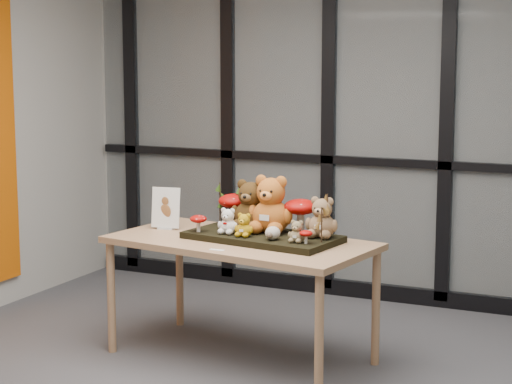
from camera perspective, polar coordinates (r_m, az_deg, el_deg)
The scene contains 22 objects.
room_shell at distance 4.56m, azimuth -0.99°, elevation 6.31°, with size 5.00×5.00×5.00m.
glass_partition at distance 6.88m, azimuth 8.03°, elevation 4.86°, with size 4.90×0.06×2.78m.
display_table at distance 5.60m, azimuth -0.95°, elevation -3.62°, with size 1.68×1.01×0.74m.
diorama_tray at distance 5.56m, azimuth 0.41°, elevation -2.79°, with size 0.91×0.45×0.04m, color black.
bear_pooh_yellow at distance 5.58m, azimuth 0.94°, elevation -0.56°, with size 0.29×0.26×0.38m, color #BD611F, non-canonical shape.
bear_brown_medium at distance 5.67m, azimuth -0.32°, elevation -0.63°, with size 0.26×0.23×0.34m, color #3F270E, non-canonical shape.
bear_tan_back at distance 5.45m, azimuth 4.09°, elevation -1.43°, with size 0.20×0.18×0.26m, color olive, non-canonical shape.
bear_small_yellow at distance 5.47m, azimuth -0.73°, elevation -1.96°, with size 0.12×0.11×0.15m, color #C19010, non-canonical shape.
bear_white_bow at distance 5.55m, azimuth -1.73°, elevation -1.71°, with size 0.13×0.12×0.17m, color white, non-canonical shape.
bear_beige_small at distance 5.31m, azimuth 2.54°, elevation -2.36°, with size 0.11×0.10×0.14m, color #8A764F, non-canonical shape.
plush_cream_hedgehog at distance 5.38m, azimuth 1.04°, elevation -2.50°, with size 0.07×0.06×0.09m, color beige, non-canonical shape.
mushroom_back_left at distance 5.82m, azimuth -1.35°, elevation -0.98°, with size 0.20×0.20×0.22m, color #950704, non-canonical shape.
mushroom_back_right at distance 5.57m, azimuth 2.77°, elevation -1.38°, with size 0.21×0.21×0.23m, color #950704, non-canonical shape.
mushroom_front_left at distance 5.62m, azimuth -3.57°, elevation -1.90°, with size 0.10×0.10×0.11m, color #950704, non-canonical shape.
mushroom_front_right at distance 5.28m, azimuth 3.10°, elevation -2.74°, with size 0.08×0.08×0.09m, color #950704, non-canonical shape.
sprig_green_far_left at distance 5.85m, azimuth -2.23°, elevation -0.70°, with size 0.05×0.05×0.27m, color #193A0D, non-canonical shape.
sprig_green_mid_left at distance 5.82m, azimuth -0.90°, elevation -0.84°, with size 0.05×0.05×0.25m, color #193A0D, non-canonical shape.
sprig_dry_far_right at distance 5.42m, azimuth 4.40°, elevation -1.49°, with size 0.05×0.05×0.26m, color brown, non-canonical shape.
sprig_dry_mid_right at distance 5.31m, azimuth 4.05°, elevation -2.03°, with size 0.05×0.05×0.20m, color brown, non-canonical shape.
sprig_green_centre at distance 5.72m, azimuth 0.89°, elevation -1.41°, with size 0.05×0.05×0.17m, color #193A0D, non-canonical shape.
sign_holder at distance 5.92m, azimuth -5.58°, elevation -1.12°, with size 0.19×0.07×0.27m.
label_card at distance 5.30m, azimuth -2.43°, elevation -3.58°, with size 0.09×0.03×0.00m, color white.
Camera 1 is at (1.98, -4.10, 1.88)m, focal length 65.00 mm.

